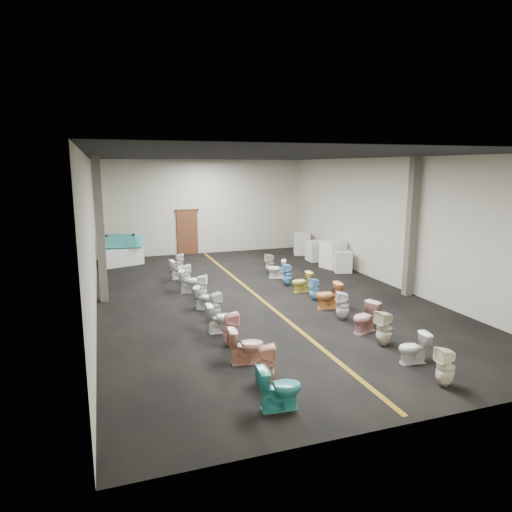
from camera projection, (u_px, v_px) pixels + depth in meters
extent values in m
plane|color=black|center=(257.00, 296.00, 15.01)|extent=(16.00, 16.00, 0.00)
plane|color=black|center=(257.00, 156.00, 14.13)|extent=(16.00, 16.00, 0.00)
plane|color=#B8B59D|center=(203.00, 207.00, 21.99)|extent=(10.00, 0.00, 10.00)
plane|color=#B8B59D|center=(423.00, 292.00, 7.15)|extent=(10.00, 0.00, 10.00)
plane|color=#B8B59D|center=(91.00, 236.00, 12.98)|extent=(0.00, 16.00, 16.00)
plane|color=#B8B59D|center=(390.00, 222.00, 16.16)|extent=(0.00, 16.00, 16.00)
cube|color=#7E5D12|center=(257.00, 296.00, 15.01)|extent=(0.12, 15.60, 0.01)
cube|color=#562D19|center=(187.00, 233.00, 21.92)|extent=(1.00, 0.10, 2.10)
cube|color=#331C11|center=(187.00, 210.00, 21.72)|extent=(1.15, 0.08, 0.10)
cube|color=#59544C|center=(100.00, 231.00, 13.99)|extent=(0.25, 0.25, 4.50)
cube|color=#59544C|center=(411.00, 228.00, 14.69)|extent=(0.25, 0.25, 4.50)
cube|color=silver|center=(121.00, 256.00, 19.61)|extent=(1.89, 1.39, 0.76)
cube|color=teal|center=(120.00, 241.00, 19.48)|extent=(1.28, 0.82, 0.50)
cylinder|color=teal|center=(106.00, 241.00, 19.36)|extent=(0.66, 0.66, 0.50)
cylinder|color=teal|center=(135.00, 241.00, 19.59)|extent=(0.66, 0.66, 0.50)
cube|color=teal|center=(120.00, 236.00, 19.44)|extent=(1.05, 0.60, 0.20)
cube|color=silver|center=(343.00, 262.00, 18.32)|extent=(0.81, 0.81, 0.83)
cube|color=silver|center=(333.00, 254.00, 19.05)|extent=(0.98, 0.98, 1.13)
cube|color=silver|center=(316.00, 251.00, 20.51)|extent=(0.82, 0.82, 0.89)
cube|color=silver|center=(302.00, 243.00, 21.95)|extent=(0.95, 0.95, 1.06)
imported|color=teal|center=(279.00, 388.00, 7.94)|extent=(0.82, 0.52, 0.80)
imported|color=#EBAB90|center=(265.00, 365.00, 8.85)|extent=(0.44, 0.43, 0.82)
imported|color=#E3A287|center=(246.00, 346.00, 9.82)|extent=(0.82, 0.53, 0.79)
imported|color=#EDA6A2|center=(231.00, 329.00, 10.77)|extent=(0.40, 0.39, 0.82)
imported|color=silver|center=(220.00, 318.00, 11.66)|extent=(0.76, 0.46, 0.76)
imported|color=silver|center=(215.00, 306.00, 12.67)|extent=(0.43, 0.43, 0.76)
imported|color=silver|center=(205.00, 298.00, 13.55)|extent=(0.77, 0.62, 0.69)
imported|color=white|center=(201.00, 287.00, 14.54)|extent=(0.47, 0.47, 0.80)
imported|color=white|center=(190.00, 281.00, 15.35)|extent=(0.85, 0.59, 0.79)
imported|color=white|center=(186.00, 274.00, 16.41)|extent=(0.34, 0.34, 0.73)
imported|color=white|center=(180.00, 269.00, 17.19)|extent=(0.77, 0.48, 0.75)
imported|color=white|center=(179.00, 263.00, 18.31)|extent=(0.36, 0.35, 0.74)
imported|color=#F4E7CB|center=(446.00, 367.00, 8.79)|extent=(0.39, 0.39, 0.78)
imported|color=white|center=(414.00, 348.00, 9.83)|extent=(0.71, 0.46, 0.68)
imported|color=beige|center=(384.00, 328.00, 10.79)|extent=(0.43, 0.42, 0.85)
imported|color=#D1948F|center=(365.00, 318.00, 11.66)|extent=(0.86, 0.66, 0.78)
imported|color=silver|center=(343.00, 306.00, 12.61)|extent=(0.47, 0.46, 0.81)
imported|color=#DC8544|center=(328.00, 296.00, 13.62)|extent=(0.82, 0.52, 0.79)
imported|color=#7AC2F3|center=(314.00, 289.00, 14.48)|extent=(0.39, 0.38, 0.71)
imported|color=#DBD453|center=(302.00, 282.00, 15.38)|extent=(0.69, 0.40, 0.70)
imported|color=#76B7E3|center=(287.00, 275.00, 16.24)|extent=(0.40, 0.39, 0.80)
imported|color=white|center=(277.00, 269.00, 17.33)|extent=(0.80, 0.63, 0.71)
imported|color=beige|center=(270.00, 263.00, 18.15)|extent=(0.41, 0.41, 0.77)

